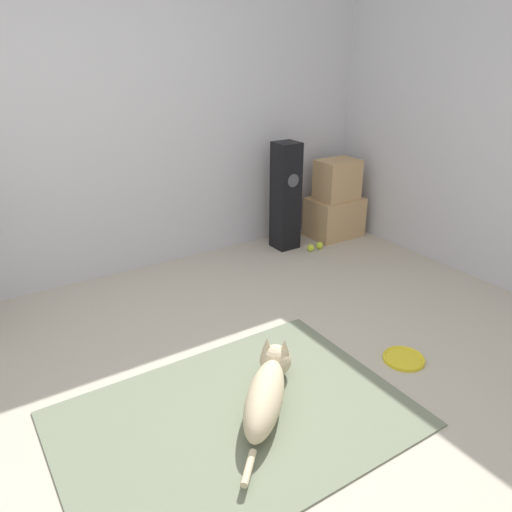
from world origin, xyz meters
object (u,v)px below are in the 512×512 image
object	(u,v)px
dog	(267,389)
cardboard_box_upper	(337,180)
floor_speaker	(286,196)
tennis_ball_by_boxes	(320,245)
tennis_ball_loose_on_carpet	(311,248)
tennis_ball_near_speaker	(287,243)
frisbee	(404,358)
cardboard_box_lower	(334,217)

from	to	relation	value
dog	cardboard_box_upper	bearing A→B (deg)	41.32
cardboard_box_upper	floor_speaker	bearing A→B (deg)	175.95
tennis_ball_by_boxes	tennis_ball_loose_on_carpet	world-z (taller)	same
cardboard_box_upper	tennis_ball_near_speaker	size ratio (longest dim) A/B	5.82
frisbee	cardboard_box_lower	xyz separation A→B (m)	(1.05, 1.86, 0.18)
cardboard_box_lower	tennis_ball_by_boxes	distance (m)	0.43
frisbee	floor_speaker	distance (m)	2.00
tennis_ball_near_speaker	tennis_ball_loose_on_carpet	world-z (taller)	same
tennis_ball_near_speaker	frisbee	bearing A→B (deg)	-104.58
cardboard_box_lower	tennis_ball_by_boxes	xyz separation A→B (m)	(-0.34, -0.20, -0.16)
dog	floor_speaker	distance (m)	2.30
tennis_ball_by_boxes	tennis_ball_near_speaker	size ratio (longest dim) A/B	1.00
cardboard_box_upper	frisbee	bearing A→B (deg)	-119.46
dog	floor_speaker	xyz separation A→B (m)	(1.40, 1.78, 0.37)
frisbee	cardboard_box_lower	world-z (taller)	cardboard_box_lower
dog	floor_speaker	size ratio (longest dim) A/B	0.73
dog	tennis_ball_near_speaker	distance (m)	2.29
dog	tennis_ball_loose_on_carpet	size ratio (longest dim) A/B	10.86
dog	tennis_ball_loose_on_carpet	distance (m)	2.19
frisbee	tennis_ball_by_boxes	size ratio (longest dim) A/B	3.81
tennis_ball_loose_on_carpet	frisbee	bearing A→B (deg)	-109.86
cardboard_box_lower	floor_speaker	xyz separation A→B (m)	(-0.59, 0.02, 0.30)
floor_speaker	tennis_ball_by_boxes	size ratio (longest dim) A/B	14.90
cardboard_box_upper	dog	bearing A→B (deg)	-138.68
floor_speaker	tennis_ball_near_speaker	size ratio (longest dim) A/B	14.90
cardboard_box_lower	tennis_ball_near_speaker	world-z (taller)	cardboard_box_lower
tennis_ball_near_speaker	tennis_ball_loose_on_carpet	bearing A→B (deg)	-63.76
cardboard_box_lower	cardboard_box_upper	distance (m)	0.38
dog	cardboard_box_upper	xyz separation A→B (m)	(1.98, 1.74, 0.46)
tennis_ball_near_speaker	floor_speaker	bearing A→B (deg)	178.74
tennis_ball_loose_on_carpet	cardboard_box_upper	bearing A→B (deg)	22.47
floor_speaker	cardboard_box_upper	bearing A→B (deg)	-4.05
tennis_ball_by_boxes	tennis_ball_loose_on_carpet	size ratio (longest dim) A/B	1.00
dog	cardboard_box_lower	bearing A→B (deg)	41.51
dog	cardboard_box_lower	world-z (taller)	cardboard_box_lower
cardboard_box_lower	tennis_ball_loose_on_carpet	world-z (taller)	cardboard_box_lower
floor_speaker	tennis_ball_loose_on_carpet	size ratio (longest dim) A/B	14.90
tennis_ball_loose_on_carpet	floor_speaker	bearing A→B (deg)	121.52
cardboard_box_lower	floor_speaker	bearing A→B (deg)	177.93
frisbee	tennis_ball_by_boxes	distance (m)	1.80
cardboard_box_upper	tennis_ball_loose_on_carpet	xyz separation A→B (m)	(-0.44, -0.18, -0.54)
cardboard_box_lower	tennis_ball_by_boxes	world-z (taller)	cardboard_box_lower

